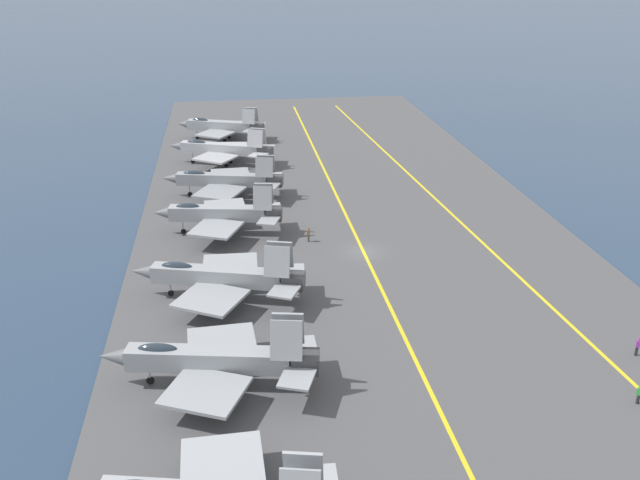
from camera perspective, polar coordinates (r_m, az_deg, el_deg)
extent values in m
plane|color=navy|center=(78.11, 3.67, -1.25)|extent=(2000.00, 2000.00, 0.00)
cube|color=#4C4C4F|center=(78.03, 3.67, -1.11)|extent=(173.05, 52.82, 0.40)
cube|color=yellow|center=(81.94, 13.69, -0.37)|extent=(155.41, 10.92, 0.01)
cube|color=yellow|center=(77.94, 3.68, -0.98)|extent=(155.74, 0.36, 0.01)
cube|color=#9EA3A8|center=(45.87, -8.22, -18.33)|extent=(5.97, 5.42, 0.28)
cube|color=#9EA3A8|center=(41.10, -1.42, -18.59)|extent=(1.32, 2.43, 2.66)
cube|color=#93999E|center=(54.57, -9.41, -9.87)|extent=(4.07, 13.02, 1.72)
cone|color=#5B5E60|center=(56.56, -16.98, -9.38)|extent=(2.05, 2.70, 1.63)
cube|color=#38383A|center=(53.57, -1.21, -10.21)|extent=(2.33, 2.42, 1.46)
ellipsoid|color=#232D38|center=(55.06, -13.52, -8.92)|extent=(1.51, 3.27, 0.94)
cube|color=#93999E|center=(52.06, -9.64, -12.45)|extent=(6.97, 7.21, 0.28)
cube|color=#93999E|center=(57.60, -8.27, -8.51)|extent=(5.42, 5.88, 0.28)
cube|color=#93999E|center=(51.60, -2.86, -8.46)|extent=(1.39, 2.58, 3.12)
cube|color=#93999E|center=(53.13, -2.68, -7.43)|extent=(1.39, 2.58, 3.12)
cube|color=#93999E|center=(51.75, -1.97, -11.58)|extent=(3.48, 3.28, 0.20)
cube|color=#93999E|center=(55.50, -1.60, -8.91)|extent=(2.83, 2.48, 0.20)
cylinder|color=#B2B2B7|center=(56.63, -14.15, -10.98)|extent=(0.16, 0.16, 1.61)
cylinder|color=black|center=(56.91, -14.10, -11.40)|extent=(0.33, 0.63, 0.60)
cylinder|color=#B2B2B7|center=(54.29, -8.16, -12.10)|extent=(0.16, 0.16, 1.61)
cylinder|color=black|center=(54.58, -8.13, -12.53)|extent=(0.33, 0.63, 0.60)
cylinder|color=#B2B2B7|center=(56.22, -7.72, -10.69)|extent=(0.16, 0.16, 1.61)
cylinder|color=black|center=(56.51, -7.70, -11.11)|extent=(0.33, 0.63, 0.60)
cube|color=#93999E|center=(67.20, -8.74, -3.02)|extent=(5.09, 12.92, 1.69)
cone|color=#5B5E60|center=(69.59, -14.70, -2.59)|extent=(2.20, 2.79, 1.60)
cube|color=#38383A|center=(65.57, -2.25, -3.45)|extent=(2.43, 2.54, 1.43)
ellipsoid|color=#232D38|center=(68.02, -11.97, -2.19)|extent=(1.74, 3.28, 0.93)
cube|color=#93999E|center=(64.29, -9.20, -4.89)|extent=(7.54, 7.58, 0.28)
cube|color=#93999E|center=(70.43, -7.58, -2.16)|extent=(5.65, 5.74, 0.28)
cube|color=#93999E|center=(63.99, -3.65, -1.85)|extent=(1.55, 2.61, 2.97)
cube|color=#93999E|center=(65.56, -3.35, -1.20)|extent=(1.55, 2.61, 2.97)
cube|color=#93999E|center=(63.69, -3.05, -4.33)|extent=(3.58, 3.42, 0.20)
cube|color=#93999E|center=(67.63, -2.37, -2.57)|extent=(3.02, 2.71, 0.20)
cylinder|color=#B2B2B7|center=(69.39, -12.48, -3.99)|extent=(0.16, 0.16, 1.68)
cylinder|color=black|center=(69.63, -12.44, -4.39)|extent=(0.37, 0.64, 0.60)
cylinder|color=#B2B2B7|center=(66.62, -7.83, -4.84)|extent=(0.16, 0.16, 1.68)
cylinder|color=black|center=(66.88, -7.81, -5.24)|extent=(0.37, 0.64, 0.60)
cylinder|color=#B2B2B7|center=(68.63, -7.33, -3.92)|extent=(0.16, 0.16, 1.68)
cylinder|color=black|center=(68.88, -7.31, -4.32)|extent=(0.37, 0.64, 0.60)
cube|color=#93999E|center=(82.52, -8.65, 2.24)|extent=(3.55, 11.70, 1.69)
cone|color=#5B5E60|center=(83.95, -13.17, 2.25)|extent=(1.94, 2.42, 1.61)
cube|color=#38383A|center=(81.61, -3.88, 2.22)|extent=(2.23, 2.17, 1.44)
ellipsoid|color=#232D38|center=(82.92, -11.08, 2.76)|extent=(1.38, 2.93, 0.93)
cube|color=#93999E|center=(79.44, -8.76, 0.95)|extent=(6.90, 6.72, 0.28)
cube|color=#93999E|center=(85.89, -7.98, 2.75)|extent=(5.74, 5.42, 0.28)
cube|color=#93999E|center=(80.11, -4.87, 3.51)|extent=(1.23, 2.30, 2.84)
cube|color=#93999E|center=(81.78, -4.74, 3.94)|extent=(1.23, 2.30, 2.84)
cube|color=#93999E|center=(79.58, -4.35, 1.63)|extent=(3.37, 2.99, 0.20)
cube|color=#93999E|center=(83.75, -4.06, 2.77)|extent=(2.83, 2.22, 0.20)
cylinder|color=#B2B2B7|center=(84.01, -11.46, 1.12)|extent=(0.16, 0.16, 1.85)
cylinder|color=black|center=(84.25, -11.43, 0.73)|extent=(0.31, 0.63, 0.60)
cylinder|color=#B2B2B7|center=(81.90, -7.90, 0.78)|extent=(0.16, 0.16, 1.85)
cylinder|color=black|center=(82.14, -7.87, 0.38)|extent=(0.31, 0.63, 0.60)
cylinder|color=#B2B2B7|center=(84.06, -7.65, 1.40)|extent=(0.16, 0.16, 1.85)
cylinder|color=black|center=(84.29, -7.63, 1.01)|extent=(0.31, 0.63, 0.60)
cube|color=gray|center=(95.19, -8.27, 5.06)|extent=(4.23, 12.66, 1.62)
cone|color=#5B5E60|center=(97.01, -12.52, 5.09)|extent=(2.01, 2.65, 1.54)
cube|color=#38383A|center=(93.90, -3.78, 5.00)|extent=(2.25, 2.39, 1.38)
ellipsoid|color=#232D38|center=(95.84, -10.55, 5.52)|extent=(1.51, 3.18, 0.89)
cube|color=gray|center=(91.83, -8.46, 4.01)|extent=(7.63, 7.46, 0.28)
cube|color=gray|center=(98.73, -7.57, 5.45)|extent=(6.00, 5.64, 0.28)
cube|color=gray|center=(92.63, -4.72, 6.12)|extent=(1.33, 2.51, 2.68)
cube|color=gray|center=(94.24, -4.57, 6.43)|extent=(1.33, 2.51, 2.68)
cube|color=gray|center=(91.90, -4.28, 4.57)|extent=(3.49, 3.26, 0.20)
cube|color=gray|center=(96.05, -3.91, 5.42)|extent=(2.88, 2.48, 0.20)
cylinder|color=#B2B2B7|center=(96.82, -10.93, 4.14)|extent=(0.16, 0.16, 1.74)
cylinder|color=black|center=(97.01, -10.90, 3.82)|extent=(0.34, 0.63, 0.60)
cylinder|color=#B2B2B7|center=(94.42, -7.59, 3.87)|extent=(0.16, 0.16, 1.74)
cylinder|color=black|center=(94.61, -7.57, 3.54)|extent=(0.34, 0.63, 0.60)
cylinder|color=#B2B2B7|center=(96.52, -7.33, 4.32)|extent=(0.16, 0.16, 1.74)
cylinder|color=black|center=(96.71, -7.31, 4.00)|extent=(0.34, 0.63, 0.60)
cube|color=#A8AAAF|center=(109.91, -8.44, 7.62)|extent=(5.93, 12.58, 1.64)
cone|color=#5B5E60|center=(112.67, -12.02, 7.75)|extent=(2.30, 2.81, 1.56)
cube|color=#38383A|center=(107.55, -4.60, 7.45)|extent=(2.49, 2.60, 1.40)
ellipsoid|color=#232D38|center=(111.10, -10.36, 8.08)|extent=(1.92, 3.23, 0.90)
cube|color=#A8AAAF|center=(106.98, -8.80, 6.86)|extent=(7.14, 7.31, 0.28)
cube|color=#A8AAAF|center=(112.86, -7.65, 7.80)|extent=(5.43, 6.01, 0.28)
cube|color=#A8AAAF|center=(106.57, -5.49, 8.49)|extent=(1.63, 2.57, 2.70)
cube|color=#A8AAAF|center=(108.16, -5.22, 8.72)|extent=(1.63, 2.57, 2.70)
cube|color=#A8AAAF|center=(105.65, -5.21, 7.14)|extent=(3.64, 3.50, 0.20)
cube|color=#A8AAAF|center=(109.74, -4.53, 7.78)|extent=(3.18, 2.87, 0.20)
cylinder|color=#B2B2B7|center=(112.10, -10.68, 6.85)|extent=(0.16, 0.16, 1.86)
cylinder|color=black|center=(112.28, -10.66, 6.54)|extent=(0.41, 0.64, 0.60)
cylinder|color=#B2B2B7|center=(108.92, -7.95, 6.54)|extent=(0.16, 0.16, 1.86)
cylinder|color=black|center=(109.11, -7.93, 6.23)|extent=(0.41, 0.64, 0.60)
cylinder|color=#B2B2B7|center=(111.00, -7.55, 6.89)|extent=(0.16, 0.16, 1.86)
cylinder|color=black|center=(111.18, -7.53, 6.57)|extent=(0.41, 0.64, 0.60)
cube|color=#93999E|center=(124.74, -8.44, 9.48)|extent=(5.76, 11.86, 1.76)
cone|color=#5B5E60|center=(127.30, -11.43, 9.56)|extent=(2.35, 2.70, 1.67)
cube|color=#38383A|center=(122.48, -5.27, 9.38)|extent=(2.56, 2.52, 1.49)
ellipsoid|color=#232D38|center=(125.85, -10.05, 9.89)|extent=(1.91, 3.07, 0.97)
cube|color=#93999E|center=(121.64, -8.80, 8.83)|extent=(7.10, 7.13, 0.28)
cube|color=#93999E|center=(127.85, -7.73, 9.60)|extent=(5.59, 5.69, 0.28)
cube|color=#93999E|center=(121.50, -6.03, 10.30)|extent=(1.56, 2.41, 2.59)
cube|color=#93999E|center=(123.21, -5.77, 10.49)|extent=(1.56, 2.41, 2.59)
cube|color=#93999E|center=(120.52, -5.82, 9.12)|extent=(3.56, 3.36, 0.20)
cube|color=#93999E|center=(124.73, -5.18, 9.64)|extent=(3.15, 2.72, 0.20)
cylinder|color=#B2B2B7|center=(126.76, -10.31, 8.76)|extent=(0.16, 0.16, 1.75)
cylinder|color=black|center=(126.90, -10.29, 8.51)|extent=(0.41, 0.64, 0.60)
cylinder|color=#B2B2B7|center=(123.64, -8.06, 8.54)|extent=(0.16, 0.16, 1.75)
cylinder|color=black|center=(123.79, -8.04, 8.28)|extent=(0.41, 0.64, 0.60)
cylinder|color=#B2B2B7|center=(125.88, -7.68, 8.83)|extent=(0.16, 0.16, 1.75)
cylinder|color=black|center=(126.02, -7.67, 8.58)|extent=(0.41, 0.64, 0.60)
cylinder|color=#232328|center=(64.57, 25.09, -8.46)|extent=(0.24, 0.24, 0.85)
cube|color=purple|center=(64.22, 25.20, -7.91)|extent=(0.45, 0.40, 0.60)
sphere|color=beige|center=(64.01, 25.27, -7.58)|extent=(0.22, 0.22, 0.22)
sphere|color=purple|center=(63.98, 25.28, -7.54)|extent=(0.24, 0.24, 0.24)
cylinder|color=#4C473D|center=(80.27, -0.98, 0.16)|extent=(0.24, 0.24, 0.88)
cube|color=brown|center=(79.98, -0.98, 0.64)|extent=(0.45, 0.39, 0.59)
sphere|color=#9E7051|center=(79.82, -0.98, 0.93)|extent=(0.22, 0.22, 0.22)
sphere|color=brown|center=(79.80, -0.98, 0.97)|extent=(0.24, 0.24, 0.24)
cylinder|color=#232328|center=(58.45, 25.20, -12.02)|extent=(0.24, 0.24, 0.80)
cube|color=green|center=(58.08, 25.32, -11.46)|extent=(0.46, 0.45, 0.57)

